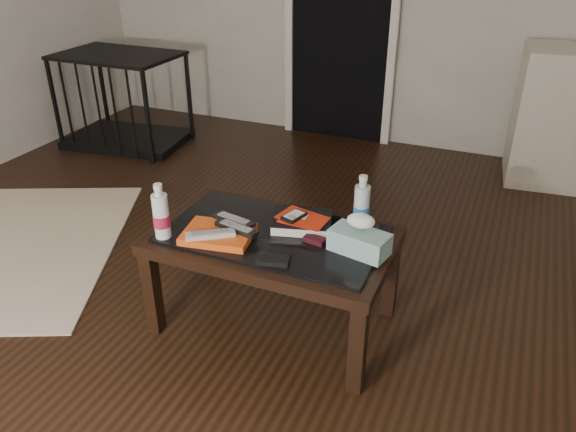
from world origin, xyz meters
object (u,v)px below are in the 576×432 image
at_px(coffee_table, 274,246).
at_px(water_bottle_left, 161,211).
at_px(textbook, 302,222).
at_px(pet_crate, 125,115).
at_px(water_bottle_right, 362,202).
at_px(tissue_box, 359,242).

bearing_deg(coffee_table, water_bottle_left, -153.86).
bearing_deg(water_bottle_left, textbook, 31.27).
bearing_deg(pet_crate, water_bottle_right, -38.77).
relative_size(textbook, water_bottle_right, 1.05).
relative_size(pet_crate, textbook, 3.89).
bearing_deg(tissue_box, water_bottle_left, -153.61).
bearing_deg(water_bottle_right, tissue_box, -75.02).
height_order(coffee_table, tissue_box, tissue_box).
height_order(textbook, water_bottle_right, water_bottle_right).
relative_size(water_bottle_left, water_bottle_right, 1.00).
bearing_deg(tissue_box, water_bottle_right, 117.01).
height_order(water_bottle_left, tissue_box, water_bottle_left).
xyz_separation_m(textbook, tissue_box, (0.28, -0.10, 0.02)).
bearing_deg(water_bottle_left, pet_crate, 131.67).
xyz_separation_m(textbook, water_bottle_right, (0.23, 0.09, 0.10)).
height_order(textbook, water_bottle_left, water_bottle_left).
distance_m(textbook, water_bottle_right, 0.27).
bearing_deg(textbook, water_bottle_right, 6.94).
xyz_separation_m(coffee_table, pet_crate, (-2.03, 1.61, -0.17)).
distance_m(coffee_table, water_bottle_right, 0.42).
relative_size(coffee_table, textbook, 4.00).
height_order(pet_crate, tissue_box, pet_crate).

